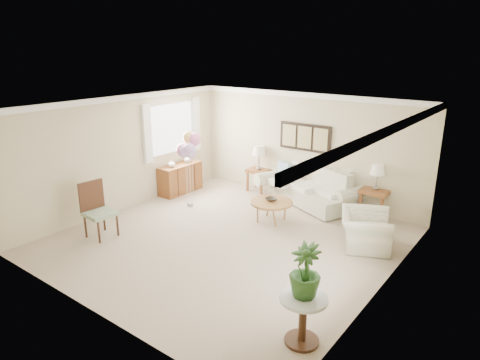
{
  "coord_description": "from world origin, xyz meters",
  "views": [
    {
      "loc": [
        4.8,
        -5.94,
        3.64
      ],
      "look_at": [
        -0.15,
        0.6,
        1.05
      ],
      "focal_mm": 32.0,
      "sensor_mm": 36.0,
      "label": 1
    }
  ],
  "objects": [
    {
      "name": "accent_chair",
      "position": [
        -2.17,
        -1.38,
        0.58
      ],
      "size": [
        0.58,
        0.58,
        1.11
      ],
      "color": "gray",
      "rests_on": "ground"
    },
    {
      "name": "potted_plant",
      "position": [
        2.63,
        -1.76,
        1.01
      ],
      "size": [
        0.47,
        0.47,
        0.7
      ],
      "primitive_type": "imported",
      "rotation": [
        0.0,
        0.0,
        -0.23
      ],
      "color": "#1C4514",
      "rests_on": "side_table"
    },
    {
      "name": "wall_art_triptych",
      "position": [
        0.0,
        2.96,
        1.55
      ],
      "size": [
        1.35,
        0.06,
        0.65
      ],
      "color": "black",
      "rests_on": "ground"
    },
    {
      "name": "coffee_table",
      "position": [
        0.17,
        1.3,
        0.42
      ],
      "size": [
        0.9,
        0.9,
        0.46
      ],
      "color": "olive",
      "rests_on": "ground"
    },
    {
      "name": "end_table_right",
      "position": [
        1.84,
        2.88,
        0.54
      ],
      "size": [
        0.59,
        0.54,
        0.65
      ],
      "color": "brown",
      "rests_on": "ground"
    },
    {
      "name": "ground_plane",
      "position": [
        0.0,
        0.0,
        0.0
      ],
      "size": [
        6.0,
        6.0,
        0.0
      ],
      "primitive_type": "plane",
      "color": "tan"
    },
    {
      "name": "room_shell",
      "position": [
        -0.11,
        0.09,
        1.63
      ],
      "size": [
        6.04,
        6.04,
        2.6
      ],
      "color": "#BDB08D",
      "rests_on": "ground"
    },
    {
      "name": "balloon_cluster",
      "position": [
        -1.84,
        0.9,
        1.44
      ],
      "size": [
        0.49,
        0.45,
        1.78
      ],
      "color": "gray",
      "rests_on": "ground"
    },
    {
      "name": "end_table_left",
      "position": [
        -1.22,
        2.82,
        0.49
      ],
      "size": [
        0.54,
        0.49,
        0.59
      ],
      "color": "brown",
      "rests_on": "ground"
    },
    {
      "name": "vase_white",
      "position": [
        -2.74,
        1.2,
        0.83
      ],
      "size": [
        0.22,
        0.22,
        0.19
      ],
      "primitive_type": "imported",
      "rotation": [
        0.0,
        0.0,
        0.24
      ],
      "color": "silver",
      "rests_on": "credenza"
    },
    {
      "name": "armchair",
      "position": [
        2.23,
        1.35,
        0.33
      ],
      "size": [
        1.23,
        1.29,
        0.66
      ],
      "primitive_type": "imported",
      "rotation": [
        0.0,
        0.0,
        1.99
      ],
      "color": "beige",
      "rests_on": "ground"
    },
    {
      "name": "credenza",
      "position": [
        -2.76,
        1.5,
        0.37
      ],
      "size": [
        0.46,
        1.2,
        0.74
      ],
      "color": "brown",
      "rests_on": "ground"
    },
    {
      "name": "lamp_right",
      "position": [
        1.84,
        2.88,
        1.07
      ],
      "size": [
        0.32,
        0.32,
        0.56
      ],
      "color": "gray",
      "rests_on": "end_table_right"
    },
    {
      "name": "decor_bowl",
      "position": [
        0.13,
        1.34,
        0.49
      ],
      "size": [
        0.29,
        0.29,
        0.06
      ],
      "primitive_type": "imported",
      "rotation": [
        0.0,
        0.0,
        -0.23
      ],
      "color": "#2D271E",
      "rests_on": "coffee_table"
    },
    {
      "name": "lamp_left",
      "position": [
        -1.22,
        2.82,
        1.06
      ],
      "size": [
        0.35,
        0.35,
        0.61
      ],
      "color": "gray",
      "rests_on": "end_table_left"
    },
    {
      "name": "vase_sage",
      "position": [
        -2.74,
        1.78,
        0.84
      ],
      "size": [
        0.25,
        0.25,
        0.2
      ],
      "primitive_type": "imported",
      "rotation": [
        0.0,
        0.0,
        -0.34
      ],
      "color": "beige",
      "rests_on": "credenza"
    },
    {
      "name": "sofa",
      "position": [
        0.32,
        2.82,
        0.36
      ],
      "size": [
        2.82,
        1.77,
        0.92
      ],
      "color": "beige",
      "rests_on": "ground"
    },
    {
      "name": "side_table",
      "position": [
        2.65,
        -1.79,
        0.5
      ],
      "size": [
        0.61,
        0.61,
        0.66
      ],
      "color": "silver",
      "rests_on": "ground"
    }
  ]
}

